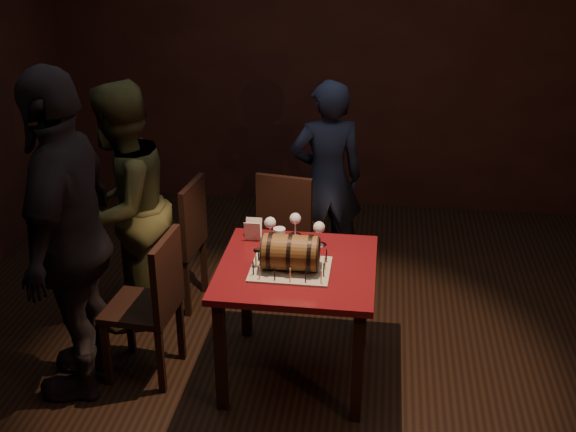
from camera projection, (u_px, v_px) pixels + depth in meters
The scene contains 16 objects.
room_shell at pixel (296, 147), 4.05m from camera, with size 5.04×5.04×2.80m.
pub_table at pixel (297, 282), 4.19m from camera, with size 0.90×0.90×0.75m.
cake_board at pixel (290, 269), 4.09m from camera, with size 0.45×0.35×0.01m, color #AA9F89.
barrel_cake at pixel (290, 252), 4.05m from camera, with size 0.37×0.22×0.22m.
birthday_candles at pixel (290, 262), 4.07m from camera, with size 0.40×0.30×0.09m.
wine_glass_left at pixel (270, 224), 4.38m from camera, with size 0.07×0.07×0.16m.
wine_glass_mid at pixel (295, 220), 4.44m from camera, with size 0.07×0.07×0.16m.
wine_glass_right at pixel (319, 228), 4.32m from camera, with size 0.07×0.07×0.16m.
pint_of_ale at pixel (279, 240), 4.28m from camera, with size 0.07×0.07×0.15m.
menu_card at pixel (253, 230), 4.42m from camera, with size 0.10×0.05×0.13m, color white, non-canonical shape.
chair_back at pixel (288, 224), 5.19m from camera, with size 0.46×0.46×0.93m.
chair_left_rear at pixel (181, 236), 5.01m from camera, with size 0.44×0.44×0.93m.
chair_left_front at pixel (153, 299), 4.24m from camera, with size 0.43×0.43×0.93m.
person_back at pixel (327, 179), 5.37m from camera, with size 0.55×0.36×1.51m, color #1C2338.
person_left_rear at pixel (122, 208), 4.68m from camera, with size 0.81×0.63×1.66m, color #404020.
person_left_front at pixel (70, 237), 3.99m from camera, with size 1.13×0.47×1.93m, color black.
Camera 1 is at (0.47, -3.82, 2.72)m, focal length 45.00 mm.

